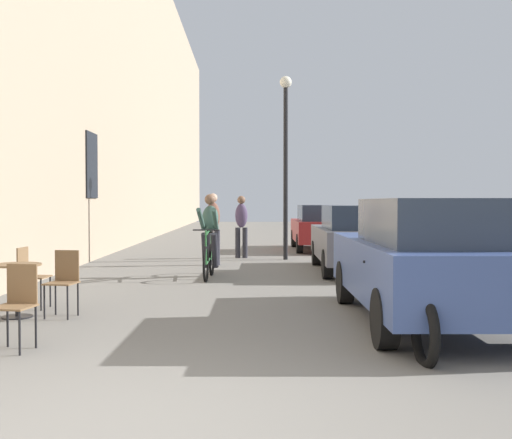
{
  "coord_description": "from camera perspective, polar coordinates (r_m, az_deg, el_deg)",
  "views": [
    {
      "loc": [
        0.88,
        -4.1,
        1.55
      ],
      "look_at": [
        1.11,
        13.58,
        1.05
      ],
      "focal_mm": 43.44,
      "sensor_mm": 36.0,
      "label": 1
    }
  ],
  "objects": [
    {
      "name": "pedestrian_near",
      "position": [
        15.15,
        -3.98,
        -0.48
      ],
      "size": [
        0.38,
        0.3,
        1.76
      ],
      "color": "#26262D",
      "rests_on": "ground_plane"
    },
    {
      "name": "ground_plane",
      "position": [
        4.47,
        -12.73,
        -18.71
      ],
      "size": [
        88.0,
        88.0,
        0.0
      ],
      "primitive_type": "plane",
      "color": "slate"
    },
    {
      "name": "cafe_chair_near_toward_street",
      "position": [
        7.0,
        -21.14,
        -6.96
      ],
      "size": [
        0.44,
        0.44,
        0.89
      ],
      "color": "black",
      "rests_on": "ground_plane"
    },
    {
      "name": "street_lamp",
      "position": [
        16.66,
        2.75,
        7.0
      ],
      "size": [
        0.32,
        0.32,
        4.9
      ],
      "color": "black",
      "rests_on": "ground_plane"
    },
    {
      "name": "cafe_table_mid",
      "position": [
        8.91,
        -21.17,
        -5.11
      ],
      "size": [
        0.64,
        0.64,
        0.72
      ],
      "color": "black",
      "rests_on": "ground_plane"
    },
    {
      "name": "pedestrian_mid",
      "position": [
        17.08,
        -1.36,
        -0.32
      ],
      "size": [
        0.34,
        0.24,
        1.72
      ],
      "color": "#26262D",
      "rests_on": "ground_plane"
    },
    {
      "name": "building_facade_left",
      "position": [
        19.2,
        -14.31,
        15.83
      ],
      "size": [
        0.54,
        68.0,
        12.55
      ],
      "color": "tan",
      "rests_on": "ground_plane"
    },
    {
      "name": "cafe_chair_mid_toward_wall",
      "position": [
        9.59,
        -20.12,
        -4.65
      ],
      "size": [
        0.41,
        0.41,
        0.89
      ],
      "color": "black",
      "rests_on": "ground_plane"
    },
    {
      "name": "parked_car_third",
      "position": [
        19.93,
        6.0,
        -0.67
      ],
      "size": [
        1.77,
        4.1,
        1.45
      ],
      "color": "maroon",
      "rests_on": "ground_plane"
    },
    {
      "name": "parked_car_nearest",
      "position": [
        8.14,
        15.69,
        -3.55
      ],
      "size": [
        1.94,
        4.49,
        1.59
      ],
      "color": "#384C84",
      "rests_on": "ground_plane"
    },
    {
      "name": "cyclist_on_bicycle",
      "position": [
        12.72,
        -4.31,
        -1.71
      ],
      "size": [
        0.52,
        1.76,
        1.74
      ],
      "color": "black",
      "rests_on": "ground_plane"
    },
    {
      "name": "cafe_chair_mid_toward_street",
      "position": [
        8.79,
        -17.28,
        -5.19
      ],
      "size": [
        0.43,
        0.43,
        0.89
      ],
      "color": "black",
      "rests_on": "ground_plane"
    },
    {
      "name": "parked_car_second",
      "position": [
        13.82,
        9.31,
        -1.65
      ],
      "size": [
        1.85,
        4.19,
        1.47
      ],
      "color": "#595960",
      "rests_on": "ground_plane"
    },
    {
      "name": "parked_motorcycle",
      "position": [
        6.86,
        13.5,
        -8.02
      ],
      "size": [
        0.62,
        2.15,
        0.92
      ],
      "color": "black",
      "rests_on": "ground_plane"
    }
  ]
}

